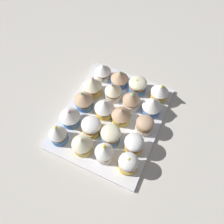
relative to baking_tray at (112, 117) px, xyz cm
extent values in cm
cube|color=beige|center=(0.00, 0.00, -2.10)|extent=(180.00, 180.00, 3.00)
cube|color=silver|center=(0.00, 0.00, 0.00)|extent=(38.56, 31.50, 1.20)
cylinder|color=#EFC651|center=(-13.57, -11.35, 1.92)|extent=(5.35, 5.35, 2.64)
cylinder|color=#AD7F51|center=(-13.57, -11.35, 3.83)|extent=(4.81, 4.81, 1.19)
ellipsoid|color=white|center=(-13.57, -11.35, 5.54)|extent=(5.63, 5.63, 3.71)
sphere|color=#EAD64C|center=(-13.51, -11.30, 7.27)|extent=(0.82, 0.82, 0.82)
cylinder|color=#EFC651|center=(-7.48, -10.64, 1.76)|extent=(5.58, 5.58, 2.32)
cylinder|color=#AD7F51|center=(-7.48, -10.64, 3.61)|extent=(5.30, 5.30, 1.37)
ellipsoid|color=white|center=(-7.48, -10.64, 5.46)|extent=(5.83, 5.83, 3.92)
cylinder|color=white|center=(0.14, -11.23, 1.79)|extent=(5.54, 5.54, 2.38)
cylinder|color=#AD7F51|center=(0.14, -11.23, 3.50)|extent=(5.29, 5.29, 1.03)
ellipsoid|color=tan|center=(0.14, -11.23, 5.05)|extent=(5.65, 5.65, 3.46)
cylinder|color=#477AC6|center=(7.31, -10.93, 1.76)|extent=(5.95, 5.95, 2.32)
cylinder|color=#AD7F51|center=(7.31, -10.93, 3.47)|extent=(5.38, 5.38, 1.10)
cone|color=white|center=(7.31, -10.93, 5.93)|extent=(6.38, 6.38, 3.81)
cylinder|color=#EFC651|center=(13.84, -11.34, 1.77)|extent=(5.64, 5.64, 2.33)
cylinder|color=#AD7F51|center=(13.84, -11.34, 3.45)|extent=(4.97, 4.97, 1.03)
cone|color=white|center=(13.84, -11.34, 5.85)|extent=(5.98, 5.98, 3.77)
sphere|color=#EAD64C|center=(13.38, -11.57, 7.59)|extent=(0.95, 0.95, 0.95)
cylinder|color=white|center=(-13.56, -3.89, 1.98)|extent=(5.32, 5.32, 2.76)
cylinder|color=#AD7F51|center=(-13.56, -3.89, 4.11)|extent=(4.91, 4.91, 1.49)
cone|color=white|center=(-13.56, -3.89, 6.26)|extent=(5.56, 5.56, 2.81)
sphere|color=#EAD64C|center=(-13.10, -3.67, 7.48)|extent=(1.19, 1.19, 1.19)
cylinder|color=#477AC6|center=(-7.80, -3.18, 1.98)|extent=(5.79, 5.79, 2.76)
cylinder|color=#AD7F51|center=(-7.80, -3.18, 4.04)|extent=(5.42, 5.42, 1.35)
ellipsoid|color=#F4EDC6|center=(-7.80, -3.18, 5.65)|extent=(6.03, 6.03, 3.14)
cylinder|color=#EFC651|center=(-0.10, -3.19, 1.93)|extent=(5.76, 5.76, 2.65)
cylinder|color=#AD7F51|center=(-0.10, -3.19, 3.76)|extent=(5.38, 5.38, 1.02)
cone|color=tan|center=(-0.10, -3.19, 5.67)|extent=(6.23, 6.23, 2.81)
cylinder|color=white|center=(6.57, -4.01, 1.83)|extent=(5.65, 5.65, 2.47)
cylinder|color=#AD7F51|center=(6.57, -4.01, 3.75)|extent=(5.10, 5.10, 1.37)
cone|color=tan|center=(6.57, -4.01, 6.39)|extent=(5.87, 5.87, 3.89)
sphere|color=#4CB266|center=(6.08, -4.61, 8.23)|extent=(0.72, 0.72, 0.72)
cylinder|color=#477AC6|center=(13.43, -3.49, 1.74)|extent=(5.99, 5.99, 2.28)
cylinder|color=#AD7F51|center=(13.43, -3.49, 3.41)|extent=(5.59, 5.59, 1.07)
ellipsoid|color=#F4EDC6|center=(13.43, -3.49, 4.93)|extent=(6.30, 6.30, 3.27)
sphere|color=#EAD64C|center=(13.18, -3.16, 6.45)|extent=(0.74, 0.74, 0.74)
cylinder|color=#EFC651|center=(-13.97, 3.22, 1.79)|extent=(5.82, 5.82, 2.39)
cylinder|color=#AD7F51|center=(-13.97, 3.22, 3.67)|extent=(5.54, 5.54, 1.36)
cone|color=#F4EDC6|center=(-13.97, 3.22, 5.85)|extent=(6.32, 6.32, 3.01)
cylinder|color=#EFC651|center=(-7.55, 3.49, 1.82)|extent=(6.01, 6.01, 2.43)
cylinder|color=#AD7F51|center=(-7.55, 3.49, 3.60)|extent=(5.63, 5.63, 1.14)
ellipsoid|color=white|center=(-7.55, 3.49, 5.17)|extent=(6.17, 6.17, 3.31)
cylinder|color=#EFC651|center=(0.42, 2.73, 1.98)|extent=(5.86, 5.86, 2.76)
cylinder|color=#AD7F51|center=(0.42, 2.73, 3.88)|extent=(5.52, 5.52, 1.03)
cone|color=white|center=(0.42, 2.73, 6.07)|extent=(6.36, 6.36, 3.35)
cylinder|color=white|center=(7.38, 2.92, 1.85)|extent=(5.79, 5.79, 2.51)
cylinder|color=#AD7F51|center=(7.38, 2.92, 3.69)|extent=(5.54, 5.54, 1.17)
cone|color=#F4EDC6|center=(7.38, 2.92, 5.93)|extent=(5.88, 5.88, 3.30)
sphere|color=pink|center=(7.16, 3.34, 7.47)|extent=(0.73, 0.73, 0.73)
cylinder|color=#477AC6|center=(13.49, 3.38, 1.70)|extent=(5.90, 5.90, 2.20)
cylinder|color=#AD7F51|center=(13.49, 3.38, 3.30)|extent=(5.45, 5.45, 1.00)
cone|color=tan|center=(13.49, 3.38, 5.49)|extent=(6.23, 6.23, 3.37)
sphere|color=#4CB266|center=(13.57, 3.18, 7.06)|extent=(0.71, 0.71, 0.71)
cylinder|color=#477AC6|center=(-14.26, 11.35, 1.87)|extent=(5.39, 5.39, 2.53)
cylinder|color=#AD7F51|center=(-14.26, 11.35, 3.83)|extent=(4.89, 4.89, 1.39)
cone|color=white|center=(-14.26, 11.35, 6.38)|extent=(5.53, 5.53, 3.72)
sphere|color=#EAD64C|center=(-13.91, 11.38, 8.09)|extent=(1.00, 1.00, 1.00)
cylinder|color=#477AC6|center=(-7.42, 11.20, 1.83)|extent=(5.94, 5.94, 2.45)
cylinder|color=#AD7F51|center=(-7.42, 11.20, 3.70)|extent=(5.26, 5.26, 1.30)
cone|color=white|center=(-7.42, 11.20, 6.12)|extent=(6.63, 6.63, 3.54)
sphere|color=pink|center=(-7.51, 10.82, 7.76)|extent=(0.92, 0.92, 0.92)
cylinder|color=#477AC6|center=(0.28, 10.27, 1.74)|extent=(6.03, 6.03, 2.27)
cylinder|color=#AD7F51|center=(0.28, 10.27, 3.63)|extent=(5.63, 5.63, 1.51)
cone|color=tan|center=(0.28, 10.27, 5.94)|extent=(6.47, 6.47, 3.10)
sphere|color=#4CB266|center=(-0.27, 10.71, 7.37)|extent=(0.78, 0.78, 0.78)
cylinder|color=#EFC651|center=(6.25, 10.26, 1.87)|extent=(6.03, 6.03, 2.55)
cylinder|color=#AD7F51|center=(6.25, 10.26, 3.70)|extent=(5.53, 5.53, 1.11)
cone|color=#F4EDC6|center=(6.25, 10.26, 6.07)|extent=(6.38, 6.38, 3.62)
sphere|color=pink|center=(6.76, 10.26, 7.75)|extent=(0.83, 0.83, 0.83)
cylinder|color=white|center=(13.69, 9.97, 1.75)|extent=(5.28, 5.28, 2.29)
cylinder|color=#AD7F51|center=(13.69, 9.97, 3.49)|extent=(4.89, 4.89, 1.19)
cone|color=white|center=(13.69, 9.97, 5.70)|extent=(5.80, 5.80, 3.24)
camera|label=1|loc=(-33.49, -15.62, 66.21)|focal=36.22mm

